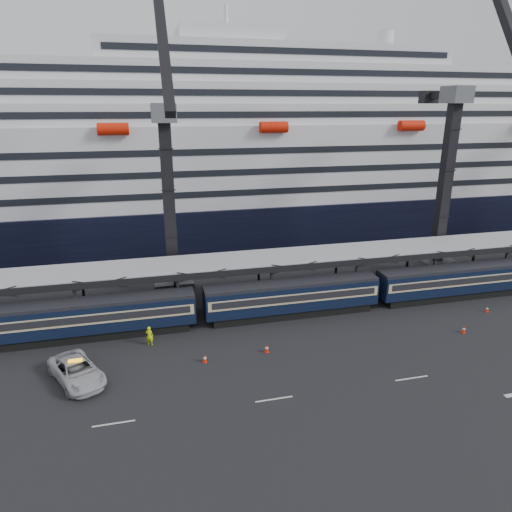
{
  "coord_description": "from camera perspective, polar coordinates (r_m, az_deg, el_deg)",
  "views": [
    {
      "loc": [
        -22.59,
        -32.97,
        21.74
      ],
      "look_at": [
        -12.01,
        10.0,
        7.11
      ],
      "focal_mm": 32.0,
      "sensor_mm": 36.0,
      "label": 1
    }
  ],
  "objects": [
    {
      "name": "canopy",
      "position": [
        54.67,
        11.29,
        0.37
      ],
      "size": [
        130.0,
        6.25,
        5.53
      ],
      "color": "#95989D",
      "rests_on": "ground"
    },
    {
      "name": "worker",
      "position": [
        45.09,
        -13.17,
        -9.68
      ],
      "size": [
        0.81,
        0.67,
        1.91
      ],
      "primitive_type": "imported",
      "rotation": [
        0.0,
        0.0,
        2.79
      ],
      "color": "#DDF90D",
      "rests_on": "ground"
    },
    {
      "name": "traffic_cone_d",
      "position": [
        50.84,
        24.53,
        -8.32
      ],
      "size": [
        0.39,
        0.39,
        0.79
      ],
      "color": "red",
      "rests_on": "ground"
    },
    {
      "name": "train",
      "position": [
        50.5,
        8.16,
        -4.67
      ],
      "size": [
        133.05,
        3.0,
        4.05
      ],
      "color": "black",
      "rests_on": "ground"
    },
    {
      "name": "traffic_cone_c",
      "position": [
        43.01,
        1.35,
        -11.46
      ],
      "size": [
        0.4,
        0.4,
        0.81
      ],
      "color": "red",
      "rests_on": "ground"
    },
    {
      "name": "ground",
      "position": [
        45.49,
        18.35,
        -11.28
      ],
      "size": [
        260.0,
        260.0,
        0.0
      ],
      "primitive_type": "plane",
      "color": "black",
      "rests_on": "ground"
    },
    {
      "name": "traffic_cone_b",
      "position": [
        41.76,
        -6.41,
        -12.58
      ],
      "size": [
        0.4,
        0.4,
        0.8
      ],
      "color": "red",
      "rests_on": "ground"
    },
    {
      "name": "cruise_ship",
      "position": [
        82.37,
        1.43,
        11.73
      ],
      "size": [
        214.09,
        28.84,
        34.0
      ],
      "color": "black",
      "rests_on": "ground"
    },
    {
      "name": "crane_dark_mid",
      "position": [
        63.55,
        22.91,
        9.3
      ],
      "size": [
        4.5,
        18.24,
        39.64
      ],
      "color": "#515359",
      "rests_on": "ground"
    },
    {
      "name": "crane_dark_near",
      "position": [
        52.55,
        -10.85,
        7.21
      ],
      "size": [
        4.5,
        17.75,
        35.08
      ],
      "color": "#515359",
      "rests_on": "ground"
    },
    {
      "name": "pickup_truck",
      "position": [
        41.48,
        -21.49,
        -13.26
      ],
      "size": [
        5.68,
        7.27,
        1.84
      ],
      "primitive_type": "imported",
      "rotation": [
        0.0,
        0.0,
        0.47
      ],
      "color": "#AAABB1",
      "rests_on": "ground"
    },
    {
      "name": "traffic_cone_e",
      "position": [
        56.87,
        26.92,
        -5.92
      ],
      "size": [
        0.35,
        0.35,
        0.7
      ],
      "color": "red",
      "rests_on": "ground"
    }
  ]
}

